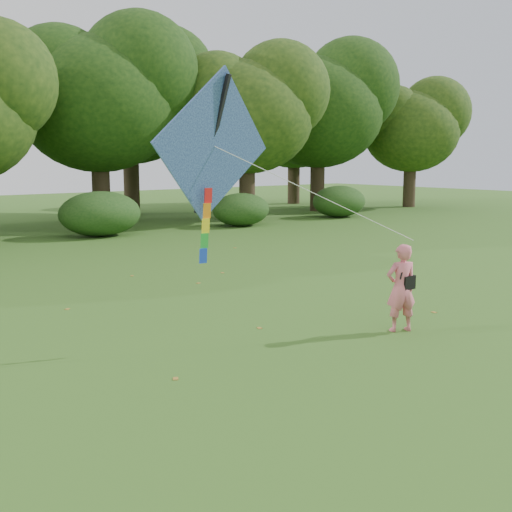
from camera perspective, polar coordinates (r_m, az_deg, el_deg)
ground at (r=11.52m, az=11.76°, el=-7.93°), size 100.00×100.00×0.00m
man_kite_flyer at (r=12.41m, az=12.77°, el=-2.78°), size 0.72×0.60×1.67m
crossbody_bag at (r=12.46m, az=13.23°, el=-2.24°), size 0.43×0.20×0.69m
flying_kite at (r=11.14m, az=-3.82°, el=9.56°), size 4.75×2.05×3.33m
tree_line at (r=31.65m, az=-20.15°, el=12.49°), size 54.70×15.30×9.48m
shrub_band at (r=25.92m, az=-20.87°, el=2.86°), size 39.15×3.22×1.88m
fallen_leaves at (r=14.29m, az=-0.07°, el=-4.45°), size 10.03×15.27×0.01m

